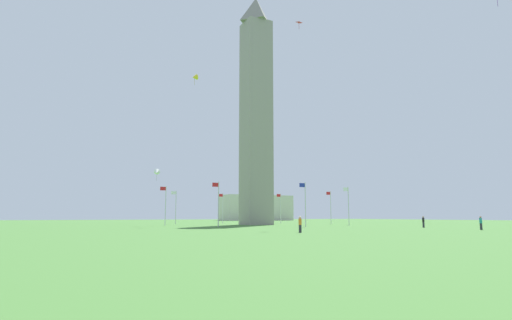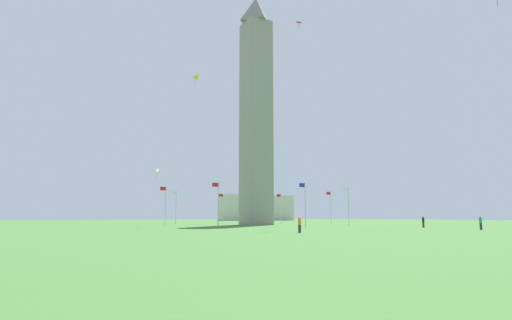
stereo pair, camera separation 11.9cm
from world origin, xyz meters
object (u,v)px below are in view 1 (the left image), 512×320
object	(u,v)px
flagpole_se	(348,204)
flagpole_ne	(218,202)
kite_yellow_delta	(195,77)
flagpole_sw	(280,207)
person_black_shirt	(423,222)
flagpole_nw	(176,206)
flagpole_n	(165,204)
person_teal_shirt	(481,223)
kite_red_diamond	(299,23)
obelisk_monument	(256,107)
flagpole_w	(223,207)
flagpole_e	(305,202)
flagpole_s	(330,206)
person_orange_shirt	(300,224)
distant_building	(256,208)
kite_white_delta	(157,172)

from	to	relation	value
flagpole_se	flagpole_ne	bearing A→B (deg)	-0.00
kite_yellow_delta	flagpole_sw	bearing A→B (deg)	-150.28
flagpole_ne	flagpole_sw	size ratio (longest dim) A/B	1.00
kite_yellow_delta	person_black_shirt	bearing A→B (deg)	136.39
flagpole_nw	person_black_shirt	size ratio (longest dim) A/B	4.17
kite_yellow_delta	flagpole_n	bearing A→B (deg)	-29.83
person_teal_shirt	kite_red_diamond	distance (m)	39.52
obelisk_monument	flagpole_w	bearing A→B (deg)	-89.78
flagpole_e	kite_red_diamond	world-z (taller)	kite_red_diamond
flagpole_ne	flagpole_e	bearing A→B (deg)	157.50
flagpole_w	person_black_shirt	bearing A→B (deg)	106.53
flagpole_sw	obelisk_monument	bearing A→B (deg)	45.15
flagpole_s	person_orange_shirt	xyz separation A→B (m)	(30.72, 36.94, -3.04)
flagpole_e	flagpole_se	xyz separation A→B (m)	(-12.67, -5.25, 0.00)
flagpole_nw	person_black_shirt	world-z (taller)	flagpole_nw
flagpole_n	flagpole_s	bearing A→B (deg)	180.00
person_teal_shirt	distant_building	distance (m)	115.29
person_teal_shirt	kite_white_delta	size ratio (longest dim) A/B	0.81
flagpole_s	distant_building	bearing A→B (deg)	-103.65
flagpole_s	kite_red_diamond	world-z (taller)	kite_red_diamond
flagpole_e	kite_white_delta	bearing A→B (deg)	-36.34
person_black_shirt	kite_red_diamond	bearing A→B (deg)	50.67
flagpole_n	person_teal_shirt	world-z (taller)	flagpole_n
flagpole_w	flagpole_nw	bearing A→B (deg)	22.50
flagpole_nw	distant_building	bearing A→B (deg)	-128.54
flagpole_ne	flagpole_w	world-z (taller)	same
distant_building	flagpole_n	bearing A→B (deg)	53.85
person_orange_shirt	distant_building	bearing A→B (deg)	-5.53
person_teal_shirt	flagpole_nw	bearing A→B (deg)	-13.32
distant_building	flagpole_ne	bearing A→B (deg)	60.65
kite_red_diamond	flagpole_sw	bearing A→B (deg)	-114.13
kite_white_delta	kite_yellow_delta	bearing A→B (deg)	-174.59
flagpole_e	flagpole_sw	world-z (taller)	same
flagpole_n	flagpole_sw	distance (m)	33.12
flagpole_sw	kite_yellow_delta	world-z (taller)	kite_yellow_delta
person_teal_shirt	kite_white_delta	world-z (taller)	kite_white_delta
obelisk_monument	kite_white_delta	world-z (taller)	obelisk_monument
flagpole_nw	person_orange_shirt	world-z (taller)	flagpole_nw
person_black_shirt	distant_building	bearing A→B (deg)	-23.40
flagpole_sw	flagpole_w	xyz separation A→B (m)	(12.67, -5.25, 0.00)
flagpole_e	kite_red_diamond	xyz separation A→B (m)	(2.05, 2.27, 28.59)
flagpole_sw	person_orange_shirt	xyz separation A→B (m)	(25.47, 49.61, -3.04)
kite_red_diamond	flagpole_nw	bearing A→B (deg)	-72.09
flagpole_s	person_teal_shirt	distance (m)	39.81
person_teal_shirt	kite_red_diamond	size ratio (longest dim) A/B	1.30
flagpole_se	kite_yellow_delta	bearing A→B (deg)	-21.26
flagpole_s	kite_white_delta	world-z (taller)	kite_white_delta
flagpole_n	flagpole_se	bearing A→B (deg)	157.50
person_orange_shirt	obelisk_monument	bearing A→B (deg)	-0.99
flagpole_sw	kite_white_delta	distance (m)	36.86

